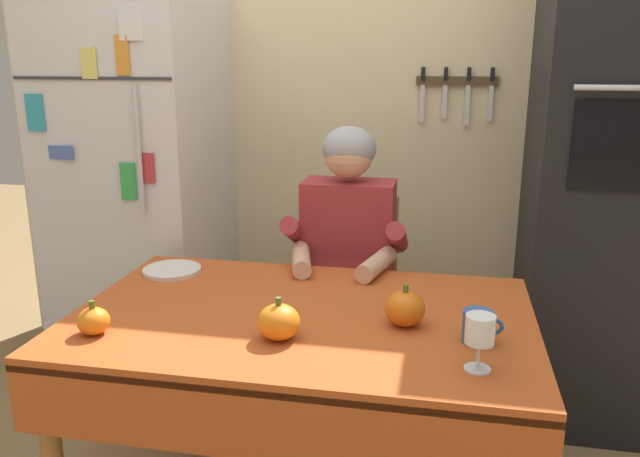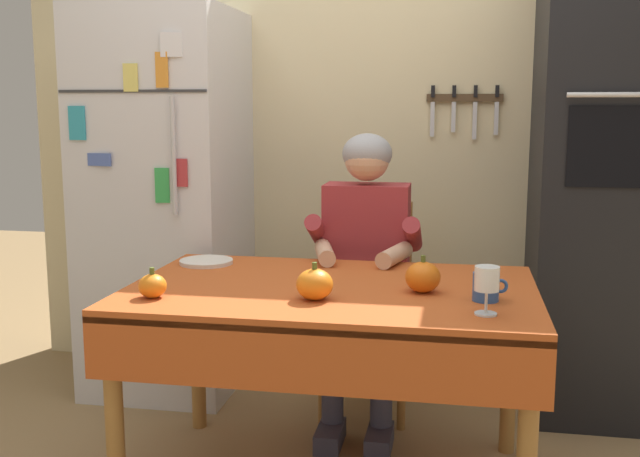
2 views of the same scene
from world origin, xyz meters
TOP-DOWN VIEW (x-y plane):
  - back_wall_assembly at (0.05, 1.35)m, footprint 3.70×0.13m
  - refrigerator at (-0.95, 0.96)m, footprint 0.68×0.71m
  - wall_oven at (1.05, 1.00)m, footprint 0.60×0.64m
  - dining_table at (0.00, 0.08)m, footprint 1.40×0.90m
  - chair_behind_person at (0.04, 0.87)m, footprint 0.40×0.40m
  - seated_person at (0.04, 0.68)m, footprint 0.47×0.55m
  - coffee_mug at (0.52, -0.01)m, footprint 0.11×0.08m
  - wine_glass at (0.51, -0.18)m, footprint 0.07×0.07m
  - pumpkin_large at (0.31, 0.07)m, footprint 0.12×0.12m
  - pumpkin_medium at (-0.55, -0.17)m, footprint 0.09×0.09m
  - pumpkin_small at (-0.02, -0.09)m, footprint 0.12×0.12m
  - serving_tray at (-0.55, 0.38)m, footprint 0.21×0.21m

SIDE VIEW (x-z plane):
  - chair_behind_person at x=0.04m, z-range 0.05..0.98m
  - dining_table at x=0.00m, z-range 0.29..1.03m
  - seated_person at x=0.04m, z-range 0.11..1.36m
  - serving_tray at x=-0.55m, z-range 0.74..0.76m
  - pumpkin_medium at x=-0.55m, z-range 0.73..0.83m
  - coffee_mug at x=0.52m, z-range 0.74..0.83m
  - pumpkin_small at x=-0.02m, z-range 0.73..0.85m
  - pumpkin_large at x=0.31m, z-range 0.73..0.86m
  - wine_glass at x=0.51m, z-range 0.77..0.92m
  - refrigerator at x=-0.95m, z-range 0.00..1.80m
  - wall_oven at x=1.05m, z-range 0.00..2.10m
  - back_wall_assembly at x=0.05m, z-range 0.00..2.60m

